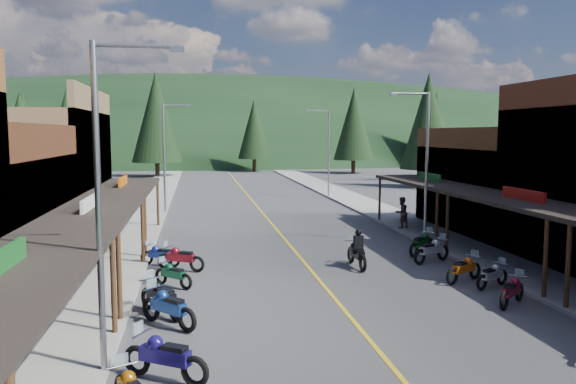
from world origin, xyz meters
name	(u,v)px	position (x,y,z in m)	size (l,w,h in m)	color
ground	(330,293)	(0.00, 0.00, 0.00)	(220.00, 220.00, 0.00)	#38383A
centerline	(265,215)	(0.00, 20.00, 0.01)	(0.15, 90.00, 0.01)	gold
sidewalk_west	(140,217)	(-8.70, 20.00, 0.07)	(3.40, 94.00, 0.15)	gray
sidewalk_east	(380,211)	(8.70, 20.00, 0.07)	(3.40, 94.00, 0.15)	gray
shop_west_3	(22,179)	(-13.78, 11.30, 3.52)	(10.90, 10.20, 8.20)	brown
shop_east_3	(508,189)	(13.75, 11.30, 2.53)	(10.90, 10.20, 6.20)	#4C2D16
streetlight_0	(104,193)	(-6.95, -6.00, 4.46)	(2.16, 0.18, 8.00)	gray
streetlight_1	(166,153)	(-6.95, 22.00, 4.46)	(2.16, 0.18, 8.00)	gray
streetlight_2	(424,160)	(6.95, 8.00, 4.46)	(2.16, 0.18, 8.00)	gray
streetlight_3	(327,149)	(6.95, 30.00, 4.46)	(2.16, 0.18, 8.00)	gray
ridge_hill	(214,155)	(0.00, 135.00, 0.00)	(310.00, 140.00, 60.00)	black
pine_1	(67,124)	(-24.00, 70.00, 7.24)	(5.88, 5.88, 12.50)	black
pine_2	(156,117)	(-10.00, 58.00, 7.99)	(6.72, 6.72, 14.00)	black
pine_3	(254,129)	(4.00, 66.00, 6.48)	(5.04, 5.04, 11.00)	black
pine_4	(354,124)	(18.00, 60.00, 7.24)	(5.88, 5.88, 12.50)	black
pine_5	(425,121)	(34.00, 72.00, 7.99)	(6.72, 6.72, 14.00)	black
pine_6	(515,129)	(46.00, 64.00, 6.48)	(5.04, 5.04, 11.00)	black
pine_7	(23,125)	(-32.00, 76.00, 7.24)	(5.88, 5.88, 12.50)	black
pine_8	(21,132)	(-22.00, 40.00, 5.98)	(4.48, 4.48, 10.00)	black
pine_9	(436,129)	(24.00, 45.00, 6.38)	(4.93, 4.93, 10.80)	black
pine_10	(82,125)	(-18.00, 50.00, 6.78)	(5.38, 5.38, 11.60)	black
pine_11	(428,121)	(20.00, 38.00, 7.19)	(5.82, 5.82, 12.40)	black
bike_west_5	(165,355)	(-5.60, -6.62, 0.66)	(0.77, 2.31, 1.32)	navy
bike_west_6	(168,306)	(-5.71, -2.77, 0.67)	(0.78, 2.33, 1.33)	navy
bike_west_7	(161,295)	(-5.99, -1.65, 0.67)	(0.78, 2.33, 1.33)	black
bike_west_8	(173,273)	(-5.74, 1.72, 0.54)	(0.64, 1.91, 1.09)	#0D432A
bike_west_9	(181,257)	(-5.52, 4.25, 0.62)	(0.72, 2.16, 1.23)	maroon
bike_west_10	(160,254)	(-6.45, 5.30, 0.55)	(0.65, 1.94, 1.11)	navy
bike_east_6	(512,289)	(5.79, -2.51, 0.57)	(0.66, 1.98, 1.13)	maroon
bike_east_7	(492,274)	(6.28, -0.33, 0.53)	(0.62, 1.86, 1.06)	#9C9CA1
bike_east_8	(464,267)	(5.60, 0.62, 0.59)	(0.69, 2.06, 1.18)	#C7530E
bike_east_9	(432,249)	(5.73, 4.00, 0.63)	(0.73, 2.20, 1.26)	#A5A4AA
bike_east_10	(422,242)	(5.93, 5.63, 0.63)	(0.73, 2.20, 1.26)	#0C4014
rider_on_bike	(357,252)	(2.10, 3.65, 0.70)	(0.85, 2.33, 1.75)	black
pedestrian_east_b	(401,212)	(7.45, 12.40, 1.10)	(0.92, 0.53, 1.89)	brown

